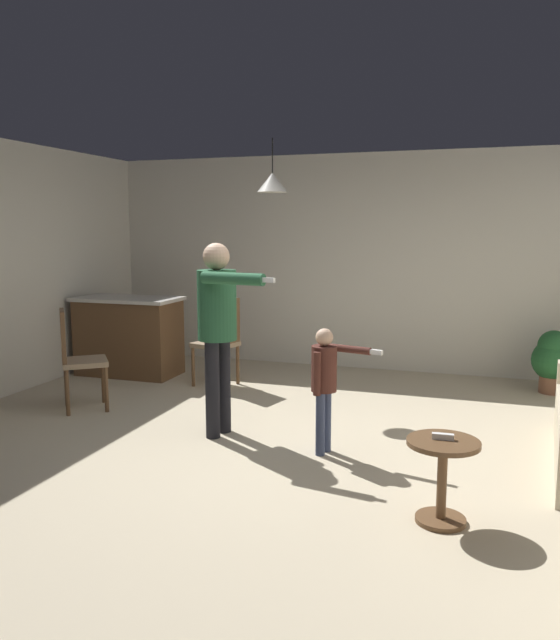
{
  "coord_description": "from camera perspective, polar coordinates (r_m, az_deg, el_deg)",
  "views": [
    {
      "loc": [
        1.67,
        -4.66,
        1.78
      ],
      "look_at": [
        -0.0,
        0.39,
        1.0
      ],
      "focal_mm": 35.17,
      "sensor_mm": 36.0,
      "label": 1
    }
  ],
  "objects": [
    {
      "name": "dining_chair_by_counter",
      "position": [
        6.45,
        -18.02,
        -3.09
      ],
      "size": [
        0.59,
        0.59,
        1.0
      ],
      "rotation": [
        0.0,
        0.0,
        5.38
      ],
      "color": "brown",
      "rests_on": "ground"
    },
    {
      "name": "potted_plant_corner",
      "position": [
        7.41,
        23.59,
        -3.24
      ],
      "size": [
        0.45,
        0.45,
        0.69
      ],
      "color": "brown",
      "rests_on": "ground"
    },
    {
      "name": "ground",
      "position": [
        5.26,
        -1.35,
        -11.45
      ],
      "size": [
        7.68,
        7.68,
        0.0
      ],
      "primitive_type": "plane",
      "color": "beige"
    },
    {
      "name": "kitchen_counter",
      "position": [
        7.86,
        -13.59,
        -1.41
      ],
      "size": [
        1.26,
        0.66,
        0.95
      ],
      "color": "brown",
      "rests_on": "ground"
    },
    {
      "name": "ceiling_light_pendant",
      "position": [
        6.65,
        -0.69,
        12.42
      ],
      "size": [
        0.32,
        0.32,
        0.55
      ],
      "color": "silver"
    },
    {
      "name": "dining_chair_near_wall",
      "position": [
        7.08,
        -5.45,
        -1.71
      ],
      "size": [
        0.52,
        0.52,
        1.0
      ],
      "rotation": [
        0.0,
        0.0,
        1.31
      ],
      "color": "brown",
      "rests_on": "ground"
    },
    {
      "name": "person_child",
      "position": [
        4.95,
        4.13,
        -5.15
      ],
      "size": [
        0.56,
        0.29,
        1.01
      ],
      "rotation": [
        0.0,
        0.0,
        -1.8
      ],
      "color": "#384260",
      "rests_on": "ground"
    },
    {
      "name": "spare_remote_on_table",
      "position": [
        3.96,
        14.6,
        -10.22
      ],
      "size": [
        0.13,
        0.04,
        0.04
      ],
      "primitive_type": "cube",
      "rotation": [
        0.0,
        0.0,
        1.61
      ],
      "color": "white",
      "rests_on": "side_table_by_couch"
    },
    {
      "name": "person_adult",
      "position": [
        5.33,
        -5.62,
        0.22
      ],
      "size": [
        0.78,
        0.57,
        1.66
      ],
      "rotation": [
        0.0,
        0.0,
        -1.73
      ],
      "color": "black",
      "rests_on": "ground"
    },
    {
      "name": "side_table_by_couch",
      "position": [
        4.02,
        14.55,
        -13.15
      ],
      "size": [
        0.44,
        0.44,
        0.52
      ],
      "color": "brown",
      "rests_on": "ground"
    },
    {
      "name": "wall_back",
      "position": [
        8.04,
        6.33,
        5.25
      ],
      "size": [
        6.4,
        0.1,
        2.7
      ],
      "primitive_type": "cube",
      "color": "silver",
      "rests_on": "ground"
    }
  ]
}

